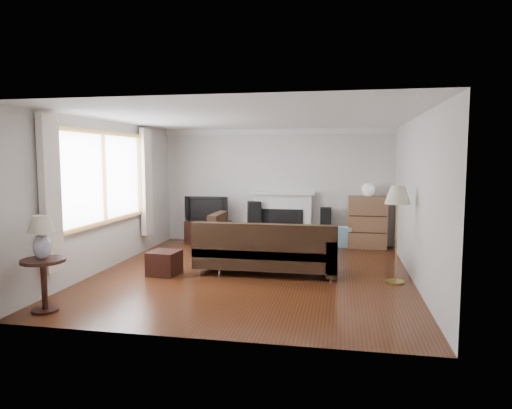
% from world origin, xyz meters
% --- Properties ---
extents(room, '(5.10, 5.60, 2.54)m').
position_xyz_m(room, '(0.00, 0.00, 1.25)').
color(room, '#4A2210').
rests_on(room, ground).
extents(window, '(0.12, 2.74, 1.54)m').
position_xyz_m(window, '(-2.45, -0.20, 1.55)').
color(window, olive).
rests_on(window, room).
extents(curtain_near, '(0.10, 0.35, 2.10)m').
position_xyz_m(curtain_near, '(-2.40, -1.72, 1.40)').
color(curtain_near, white).
rests_on(curtain_near, room).
extents(curtain_far, '(0.10, 0.35, 2.10)m').
position_xyz_m(curtain_far, '(-2.40, 1.32, 1.40)').
color(curtain_far, white).
rests_on(curtain_far, room).
extents(fireplace, '(1.40, 0.26, 1.15)m').
position_xyz_m(fireplace, '(0.15, 2.64, 0.57)').
color(fireplace, white).
rests_on(fireplace, room).
extents(tv_stand, '(0.96, 0.43, 0.48)m').
position_xyz_m(tv_stand, '(-1.50, 2.50, 0.24)').
color(tv_stand, black).
rests_on(tv_stand, ground).
extents(television, '(0.96, 0.13, 0.56)m').
position_xyz_m(television, '(-1.50, 2.50, 0.76)').
color(television, black).
rests_on(television, tv_stand).
extents(speaker_left, '(0.35, 0.38, 0.93)m').
position_xyz_m(speaker_left, '(-0.46, 2.53, 0.47)').
color(speaker_left, black).
rests_on(speaker_left, ground).
extents(speaker_right, '(0.24, 0.28, 0.82)m').
position_xyz_m(speaker_right, '(1.08, 2.55, 0.41)').
color(speaker_right, black).
rests_on(speaker_right, ground).
extents(bookshelf, '(0.79, 0.37, 1.08)m').
position_xyz_m(bookshelf, '(1.94, 2.53, 0.54)').
color(bookshelf, brown).
rests_on(bookshelf, ground).
extents(globe_lamp, '(0.27, 0.27, 0.27)m').
position_xyz_m(globe_lamp, '(1.94, 2.53, 1.22)').
color(globe_lamp, white).
rests_on(globe_lamp, bookshelf).
extents(sectional_sofa, '(2.48, 1.81, 0.80)m').
position_xyz_m(sectional_sofa, '(0.22, 0.10, 0.40)').
color(sectional_sofa, black).
rests_on(sectional_sofa, ground).
extents(coffee_table, '(1.20, 0.66, 0.47)m').
position_xyz_m(coffee_table, '(0.18, 1.43, 0.23)').
color(coffee_table, olive).
rests_on(coffee_table, ground).
extents(footstool, '(0.50, 0.50, 0.38)m').
position_xyz_m(footstool, '(-1.39, -0.33, 0.19)').
color(footstool, black).
rests_on(footstool, ground).
extents(floor_lamp, '(0.46, 0.46, 1.47)m').
position_xyz_m(floor_lamp, '(2.22, -0.15, 0.73)').
color(floor_lamp, '#A88C3A').
rests_on(floor_lamp, ground).
extents(side_table, '(0.52, 0.52, 0.65)m').
position_xyz_m(side_table, '(-2.15, -2.28, 0.33)').
color(side_table, black).
rests_on(side_table, ground).
extents(table_lamp, '(0.33, 0.33, 0.53)m').
position_xyz_m(table_lamp, '(-2.15, -2.28, 0.92)').
color(table_lamp, silver).
rests_on(table_lamp, side_table).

